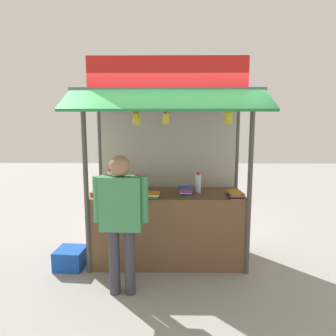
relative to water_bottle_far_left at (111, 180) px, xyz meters
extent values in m
plane|color=gray|center=(0.84, -0.25, -1.12)|extent=(20.00, 20.00, 0.00)
cube|color=brown|center=(0.84, -0.25, -0.63)|extent=(2.05, 0.75, 0.98)
cylinder|color=#4C4742|center=(-0.19, -0.62, 0.03)|extent=(0.06, 0.06, 2.30)
cylinder|color=#4C4742|center=(1.86, -0.62, 0.03)|extent=(0.06, 0.06, 2.30)
cylinder|color=#4C4742|center=(-0.19, 0.20, 0.03)|extent=(0.06, 0.06, 2.30)
cylinder|color=#4C4742|center=(1.86, 0.20, 0.03)|extent=(0.06, 0.06, 2.30)
cube|color=#B7B2A8|center=(0.84, 0.20, 0.01)|extent=(2.01, 0.04, 2.25)
cube|color=#3F3F44|center=(0.84, -0.31, 1.20)|extent=(2.25, 1.03, 0.04)
cube|color=#1E7A38|center=(0.84, -1.07, 1.07)|extent=(2.21, 0.51, 0.26)
cube|color=red|center=(0.84, -0.77, 1.40)|extent=(1.84, 0.04, 0.35)
cylinder|color=#59544C|center=(0.84, -0.72, 1.10)|extent=(1.94, 0.02, 0.02)
cylinder|color=silver|center=(0.00, 0.00, -0.01)|extent=(0.08, 0.08, 0.26)
cylinder|color=red|center=(0.00, 0.00, 0.14)|extent=(0.05, 0.05, 0.04)
cylinder|color=silver|center=(1.25, -0.21, -0.01)|extent=(0.08, 0.08, 0.25)
cylinder|color=red|center=(1.25, -0.21, 0.13)|extent=(0.05, 0.05, 0.03)
cylinder|color=silver|center=(0.42, -0.14, -0.03)|extent=(0.07, 0.07, 0.22)
cylinder|color=red|center=(0.42, -0.14, 0.09)|extent=(0.04, 0.04, 0.03)
cylinder|color=silver|center=(0.33, -0.11, -0.04)|extent=(0.06, 0.06, 0.20)
cylinder|color=blue|center=(0.33, -0.11, 0.07)|extent=(0.04, 0.04, 0.03)
cylinder|color=silver|center=(0.06, -0.10, -0.04)|extent=(0.06, 0.06, 0.20)
cylinder|color=white|center=(0.06, -0.10, 0.07)|extent=(0.04, 0.04, 0.03)
cube|color=green|center=(1.08, -0.32, -0.13)|extent=(0.17, 0.25, 0.01)
cube|color=black|center=(1.07, -0.32, -0.12)|extent=(0.17, 0.24, 0.01)
cube|color=black|center=(1.08, -0.33, -0.11)|extent=(0.18, 0.25, 0.01)
cube|color=white|center=(1.08, -0.32, -0.10)|extent=(0.17, 0.24, 0.01)
cube|color=purple|center=(1.08, -0.32, -0.09)|extent=(0.18, 0.25, 0.01)
cube|color=purple|center=(1.07, -0.33, -0.08)|extent=(0.18, 0.25, 0.01)
cube|color=red|center=(1.08, -0.32, -0.06)|extent=(0.18, 0.25, 0.01)
cube|color=blue|center=(1.08, -0.32, -0.05)|extent=(0.18, 0.25, 0.01)
cube|color=orange|center=(1.72, -0.48, -0.14)|extent=(0.17, 0.26, 0.01)
cube|color=black|center=(1.71, -0.48, -0.13)|extent=(0.19, 0.27, 0.01)
cube|color=black|center=(1.71, -0.48, -0.12)|extent=(0.19, 0.27, 0.01)
cube|color=blue|center=(1.72, -0.47, -0.11)|extent=(0.18, 0.26, 0.01)
cube|color=red|center=(1.72, -0.49, -0.09)|extent=(0.20, 0.28, 0.01)
cube|color=green|center=(1.72, -0.49, -0.08)|extent=(0.19, 0.27, 0.01)
cube|color=orange|center=(1.72, -0.47, -0.07)|extent=(0.19, 0.27, 0.01)
cube|color=red|center=(0.63, -0.47, -0.14)|extent=(0.18, 0.23, 0.01)
cube|color=green|center=(0.64, -0.49, -0.13)|extent=(0.20, 0.24, 0.01)
cube|color=purple|center=(0.63, -0.48, -0.12)|extent=(0.19, 0.24, 0.01)
cube|color=black|center=(0.64, -0.48, -0.11)|extent=(0.19, 0.23, 0.01)
cube|color=yellow|center=(0.63, -0.48, -0.10)|extent=(0.20, 0.24, 0.01)
cube|color=white|center=(0.64, -0.49, -0.09)|extent=(0.18, 0.23, 0.01)
cube|color=orange|center=(0.64, -0.49, -0.08)|extent=(0.19, 0.23, 0.01)
cube|color=orange|center=(-0.08, -0.33, -0.14)|extent=(0.24, 0.30, 0.01)
cube|color=red|center=(-0.07, -0.33, -0.13)|extent=(0.23, 0.29, 0.01)
cube|color=orange|center=(-0.07, -0.33, -0.12)|extent=(0.24, 0.30, 0.01)
cube|color=purple|center=(-0.08, -0.33, -0.11)|extent=(0.24, 0.29, 0.01)
cube|color=blue|center=(-0.07, -0.31, -0.10)|extent=(0.23, 0.29, 0.01)
cube|color=orange|center=(-0.08, -0.32, -0.09)|extent=(0.22, 0.28, 0.01)
cylinder|color=#332D23|center=(1.55, -0.72, 1.04)|extent=(0.01, 0.01, 0.10)
cylinder|color=olive|center=(1.55, -0.72, 0.97)|extent=(0.04, 0.04, 0.04)
ellipsoid|color=yellow|center=(1.57, -0.72, 0.88)|extent=(0.04, 0.07, 0.16)
ellipsoid|color=yellow|center=(1.58, -0.70, 0.89)|extent=(0.07, 0.08, 0.17)
ellipsoid|color=yellow|center=(1.56, -0.70, 0.88)|extent=(0.08, 0.05, 0.16)
ellipsoid|color=yellow|center=(1.54, -0.70, 0.89)|extent=(0.08, 0.07, 0.17)
ellipsoid|color=yellow|center=(1.53, -0.72, 0.88)|extent=(0.05, 0.08, 0.16)
ellipsoid|color=yellow|center=(1.53, -0.74, 0.89)|extent=(0.07, 0.09, 0.17)
ellipsoid|color=yellow|center=(1.54, -0.74, 0.89)|extent=(0.09, 0.07, 0.17)
ellipsoid|color=yellow|center=(1.55, -0.75, 0.88)|extent=(0.09, 0.04, 0.16)
ellipsoid|color=yellow|center=(1.57, -0.74, 0.88)|extent=(0.07, 0.07, 0.17)
cylinder|color=#332D23|center=(0.82, -0.72, 1.03)|extent=(0.01, 0.01, 0.11)
cylinder|color=olive|center=(0.82, -0.72, 0.96)|extent=(0.04, 0.04, 0.04)
ellipsoid|color=yellow|center=(0.84, -0.72, 0.88)|extent=(0.04, 0.08, 0.16)
ellipsoid|color=yellow|center=(0.83, -0.71, 0.88)|extent=(0.07, 0.07, 0.16)
ellipsoid|color=yellow|center=(0.82, -0.70, 0.88)|extent=(0.08, 0.05, 0.16)
ellipsoid|color=yellow|center=(0.80, -0.70, 0.88)|extent=(0.08, 0.07, 0.16)
ellipsoid|color=yellow|center=(0.79, -0.71, 0.88)|extent=(0.06, 0.08, 0.16)
ellipsoid|color=yellow|center=(0.80, -0.73, 0.87)|extent=(0.05, 0.07, 0.16)
ellipsoid|color=yellow|center=(0.81, -0.74, 0.88)|extent=(0.07, 0.05, 0.16)
ellipsoid|color=yellow|center=(0.82, -0.75, 0.88)|extent=(0.09, 0.04, 0.15)
ellipsoid|color=yellow|center=(0.84, -0.74, 0.88)|extent=(0.07, 0.07, 0.16)
cylinder|color=#332D23|center=(0.47, -0.72, 1.03)|extent=(0.01, 0.01, 0.11)
cylinder|color=olive|center=(0.47, -0.72, 0.96)|extent=(0.04, 0.04, 0.04)
ellipsoid|color=yellow|center=(0.50, -0.72, 0.87)|extent=(0.04, 0.10, 0.17)
ellipsoid|color=yellow|center=(0.49, -0.70, 0.87)|extent=(0.08, 0.07, 0.18)
ellipsoid|color=yellow|center=(0.46, -0.70, 0.87)|extent=(0.07, 0.05, 0.17)
ellipsoid|color=yellow|center=(0.44, -0.71, 0.87)|extent=(0.06, 0.08, 0.17)
ellipsoid|color=yellow|center=(0.45, -0.73, 0.87)|extent=(0.05, 0.07, 0.17)
ellipsoid|color=yellow|center=(0.46, -0.75, 0.87)|extent=(0.09, 0.05, 0.17)
ellipsoid|color=yellow|center=(0.49, -0.74, 0.87)|extent=(0.08, 0.07, 0.17)
cylinder|color=#383842|center=(0.24, -1.11, -0.74)|extent=(0.12, 0.12, 0.76)
cylinder|color=#383842|center=(0.42, -1.11, -0.74)|extent=(0.12, 0.12, 0.76)
cube|color=#3F8C59|center=(0.33, -1.11, -0.05)|extent=(0.46, 0.21, 0.60)
cylinder|color=#3F8C59|center=(0.08, -1.11, -0.01)|extent=(0.10, 0.10, 0.51)
cylinder|color=#3F8C59|center=(0.58, -1.11, -0.01)|extent=(0.10, 0.10, 0.51)
sphere|color=#936B4C|center=(0.33, -1.11, 0.36)|extent=(0.23, 0.23, 0.23)
cube|color=#194CB2|center=(-0.47, -0.48, -0.99)|extent=(0.40, 0.40, 0.26)
camera|label=1|loc=(0.89, -4.38, 0.85)|focal=32.88mm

